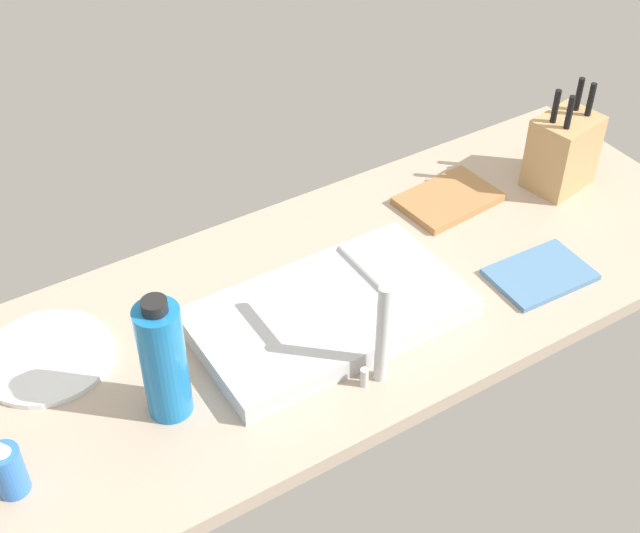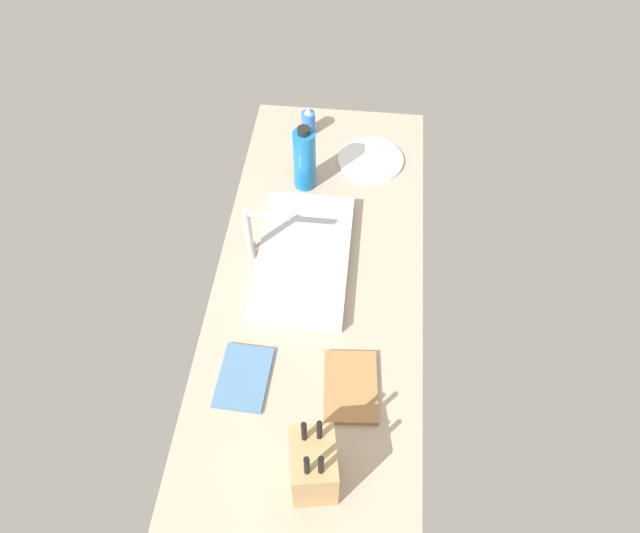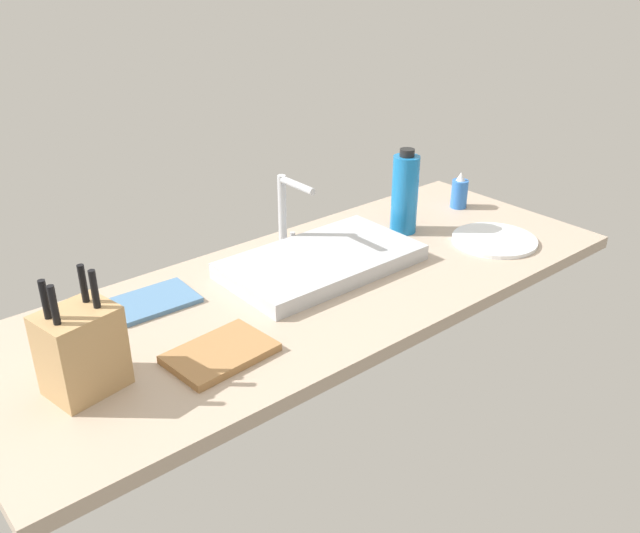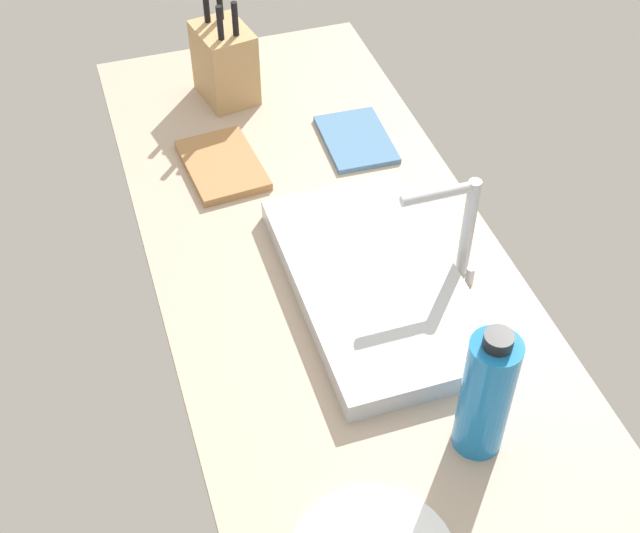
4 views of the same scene
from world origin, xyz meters
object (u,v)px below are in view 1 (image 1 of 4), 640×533
object	(u,v)px
soap_bottle	(8,469)
water_bottle	(163,360)
cutting_board	(448,199)
dinner_plate	(47,357)
faucet	(376,319)
dish_towel	(540,274)
sink_basin	(329,313)
knife_block	(563,151)

from	to	relation	value
soap_bottle	water_bottle	world-z (taller)	water_bottle
cutting_board	dinner_plate	xyz separation A→B (cm)	(95.17, -0.60, -0.30)
faucet	dish_towel	xyz separation A→B (cm)	(-44.80, -3.50, -12.86)
sink_basin	knife_block	world-z (taller)	knife_block
faucet	water_bottle	distance (cm)	37.45
sink_basin	faucet	xyz separation A→B (cm)	(0.25, 15.52, 11.30)
faucet	water_bottle	bearing A→B (deg)	-18.14
sink_basin	water_bottle	distance (cm)	37.40
cutting_board	dish_towel	xyz separation A→B (cm)	(-0.07, 30.80, -0.30)
dinner_plate	knife_block	bearing A→B (deg)	176.13
cutting_board	soap_bottle	size ratio (longest dim) A/B	1.83
knife_block	water_bottle	distance (cm)	107.94
knife_block	soap_bottle	bearing A→B (deg)	-3.22
faucet	dish_towel	bearing A→B (deg)	-175.54
water_bottle	cutting_board	bearing A→B (deg)	-164.25
cutting_board	dinner_plate	world-z (taller)	cutting_board
dinner_plate	dish_towel	distance (cm)	100.29
sink_basin	dish_towel	world-z (taller)	sink_basin
cutting_board	dinner_plate	size ratio (longest dim) A/B	0.89
soap_bottle	dish_towel	world-z (taller)	soap_bottle
sink_basin	water_bottle	size ratio (longest dim) A/B	2.05
faucet	cutting_board	bearing A→B (deg)	-142.52
dish_towel	knife_block	bearing A→B (deg)	-138.81
sink_basin	cutting_board	world-z (taller)	sink_basin
soap_bottle	sink_basin	bearing A→B (deg)	-174.70
soap_bottle	water_bottle	bearing A→B (deg)	-175.78
knife_block	soap_bottle	world-z (taller)	knife_block
water_bottle	faucet	bearing A→B (deg)	161.86
cutting_board	knife_block	bearing A→B (deg)	163.98
knife_block	sink_basin	bearing A→B (deg)	-1.50
water_bottle	dinner_plate	size ratio (longest dim) A/B	1.04
faucet	dish_towel	distance (cm)	46.74
cutting_board	dish_towel	distance (cm)	30.80
dinner_plate	water_bottle	bearing A→B (deg)	122.64
water_bottle	soap_bottle	bearing A→B (deg)	4.22
sink_basin	knife_block	size ratio (longest dim) A/B	2.07
knife_block	dish_towel	xyz separation A→B (cm)	(26.48, 23.18, -8.53)
knife_block	dinner_plate	size ratio (longest dim) A/B	1.03
cutting_board	water_bottle	xyz separation A→B (cm)	(80.29, 22.64, 11.31)
water_bottle	dish_towel	world-z (taller)	water_bottle
soap_bottle	water_bottle	distance (cm)	29.82
water_bottle	sink_basin	bearing A→B (deg)	-173.84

